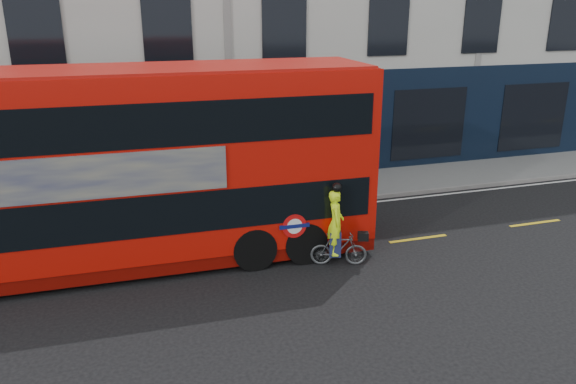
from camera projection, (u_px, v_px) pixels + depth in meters
name	position (u px, v px, depth m)	size (l,w,h in m)	color
ground	(302.00, 282.00, 13.45)	(120.00, 120.00, 0.00)	black
pavement	(242.00, 196.00, 19.31)	(60.00, 3.00, 0.12)	slate
kerb	(252.00, 210.00, 17.95)	(60.00, 0.12, 0.13)	slate
road_edge_line	(254.00, 215.00, 17.70)	(58.00, 0.10, 0.01)	silver
lane_dashes	(284.00, 257.00, 14.81)	(58.00, 0.12, 0.01)	gold
bus	(129.00, 168.00, 13.73)	(12.30, 3.05, 4.93)	red
cyclist	(337.00, 237.00, 14.11)	(1.49, 0.84, 2.20)	#4E5153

